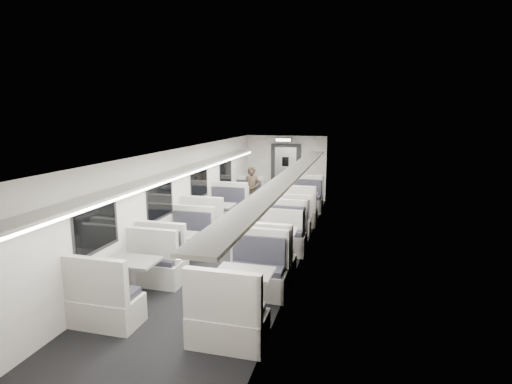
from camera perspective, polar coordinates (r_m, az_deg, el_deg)
The scene contains 19 objects.
room at distance 9.32m, azimuth -2.43°, elevation -1.32°, with size 3.24×12.24×2.64m.
booth_left_a at distance 13.09m, azimuth -2.04°, elevation -1.43°, with size 0.99×2.00×1.07m.
booth_left_b at distance 10.88m, azimuth -5.66°, elevation -3.79°, with size 1.14×2.32×1.24m.
booth_left_c at distance 8.71m, azimuth -11.37°, elevation -8.10°, with size 1.03×2.09×1.12m.
booth_left_d at distance 7.36m, azimuth -17.12°, elevation -11.96°, with size 1.07×2.16×1.16m.
booth_right_a at distance 12.49m, azimuth 6.55°, elevation -1.90°, with size 1.11×2.25×1.20m.
booth_right_b at distance 10.27m, azimuth 4.66°, elevation -5.08°, with size 0.96×1.94×1.04m.
booth_right_c at distance 8.59m, azimuth 2.58°, elevation -7.87°, with size 1.14×2.31×1.24m.
booth_right_d at distance 6.57m, azimuth -1.71°, elevation -14.26°, with size 1.09×2.21×1.18m.
passenger at distance 12.76m, azimuth -0.60°, elevation 0.21°, with size 0.57×0.38×1.57m, color black.
window_a at distance 12.93m, azimuth -4.32°, elevation 2.86°, with size 0.02×1.18×0.84m, color black.
window_b at distance 10.90m, azimuth -8.07°, elevation 1.22°, with size 0.02×1.18×0.84m, color black.
window_c at distance 8.95m, azimuth -13.50°, elevation -1.17°, with size 0.02×1.18×0.84m, color black.
window_d at distance 7.15m, azimuth -21.81°, elevation -4.78°, with size 0.02×1.18×0.84m, color black.
luggage_rack_left at distance 9.36m, azimuth -10.32°, elevation 3.02°, with size 0.46×10.40×0.09m.
luggage_rack_right at distance 8.61m, azimuth 4.89°, elevation 2.46°, with size 0.46×10.40×0.09m.
vestibule_door at distance 15.03m, azimuth 4.24°, elevation 2.83°, with size 1.10×0.13×2.10m.
exit_sign at distance 14.42m, azimuth 3.95°, elevation 7.44°, with size 0.62×0.12×0.16m.
wall_notice at distance 14.84m, azimuth 7.11°, elevation 4.46°, with size 0.32×0.02×0.40m, color white.
Camera 1 is at (2.69, -8.69, 3.22)m, focal length 28.00 mm.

